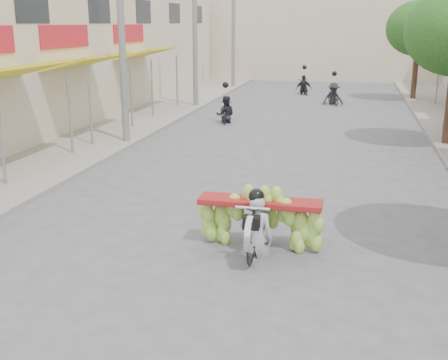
% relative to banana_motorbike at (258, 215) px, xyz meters
% --- Properties ---
extents(ground, '(120.00, 120.00, 0.00)m').
position_rel_banana_motorbike_xyz_m(ground, '(-0.64, -3.56, -0.70)').
color(ground, '#5C5C61').
rests_on(ground, ground).
extents(sidewalk_left, '(4.00, 60.00, 0.12)m').
position_rel_banana_motorbike_xyz_m(sidewalk_left, '(-7.64, 11.44, -0.64)').
color(sidewalk_left, gray).
rests_on(sidewalk_left, ground).
extents(far_building, '(20.00, 6.00, 7.00)m').
position_rel_banana_motorbike_xyz_m(far_building, '(-0.64, 34.44, 2.80)').
color(far_building, beige).
rests_on(far_building, ground).
extents(utility_pole_mid, '(0.60, 0.24, 8.00)m').
position_rel_banana_motorbike_xyz_m(utility_pole_mid, '(-6.04, 8.44, 3.32)').
color(utility_pole_mid, slate).
rests_on(utility_pole_mid, ground).
extents(utility_pole_far, '(0.60, 0.24, 8.00)m').
position_rel_banana_motorbike_xyz_m(utility_pole_far, '(-6.04, 17.44, 3.32)').
color(utility_pole_far, slate).
rests_on(utility_pole_far, ground).
extents(utility_pole_back, '(0.60, 0.24, 8.00)m').
position_rel_banana_motorbike_xyz_m(utility_pole_back, '(-6.04, 26.44, 3.32)').
color(utility_pole_back, slate).
rests_on(utility_pole_back, ground).
extents(street_tree_far, '(3.40, 3.40, 5.25)m').
position_rel_banana_motorbike_xyz_m(street_tree_far, '(4.76, 22.44, 3.08)').
color(street_tree_far, '#3A2719').
rests_on(street_tree_far, ground).
extents(banana_motorbike, '(2.27, 1.89, 2.11)m').
position_rel_banana_motorbike_xyz_m(banana_motorbike, '(0.00, 0.00, 0.00)').
color(banana_motorbike, black).
rests_on(banana_motorbike, ground).
extents(bg_motorbike_a, '(0.85, 1.55, 1.95)m').
position_rel_banana_motorbike_xyz_m(bg_motorbike_a, '(-3.62, 13.41, 0.06)').
color(bg_motorbike_a, black).
rests_on(bg_motorbike_a, ground).
extents(bg_motorbike_b, '(1.18, 1.74, 1.95)m').
position_rel_banana_motorbike_xyz_m(bg_motorbike_b, '(0.60, 19.93, 0.14)').
color(bg_motorbike_b, black).
rests_on(bg_motorbike_b, ground).
extents(bg_motorbike_c, '(1.09, 1.62, 1.95)m').
position_rel_banana_motorbike_xyz_m(bg_motorbike_c, '(-1.26, 23.89, 0.11)').
color(bg_motorbike_c, black).
rests_on(bg_motorbike_c, ground).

